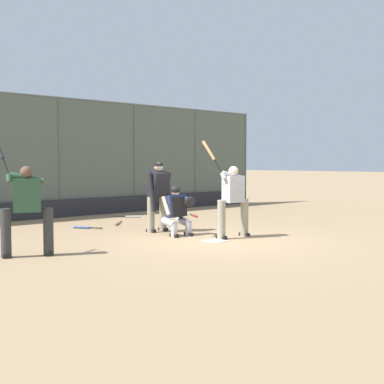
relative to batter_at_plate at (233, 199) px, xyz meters
name	(u,v)px	position (x,y,z in m)	size (l,w,h in m)	color
ground_plane	(215,241)	(0.67, 0.10, -0.91)	(160.00, 160.00, 0.00)	#9E7F5B
home_plate_marker	(215,241)	(0.67, 0.10, -0.91)	(0.43, 0.43, 0.01)	white
backstop_fence	(59,154)	(0.67, -6.97, 1.10)	(17.84, 0.08, 3.84)	#515651
padding_wall	(61,209)	(0.67, -6.87, -0.64)	(17.41, 0.18, 0.55)	#28282D
bleachers_beyond	(75,196)	(-1.31, -9.48, -0.43)	(12.44, 2.50, 1.48)	slate
batter_at_plate	(233,199)	(0.00, 0.00, 0.00)	(1.05, 0.66, 2.26)	gray
catcher_behind_plate	(177,210)	(0.74, -1.12, -0.29)	(0.65, 0.78, 1.21)	#B7B7BC
umpire_home	(158,195)	(0.62, -1.99, 0.03)	(0.71, 0.45, 1.75)	gray
batter_on_deck	(26,207)	(4.66, -0.88, 0.01)	(0.91, 0.96, 2.28)	#333333
spare_bat_near_backstop	(84,227)	(1.69, -3.81, -0.88)	(0.46, 0.75, 0.07)	black
spare_bat_by_padding	(131,217)	(-0.89, -5.25, -0.88)	(0.72, 0.53, 0.07)	black
spare_bat_third_base_side	(118,224)	(0.52, -3.96, -0.88)	(0.67, 0.65, 0.07)	black
spare_bat_first_base_side	(194,216)	(-2.57, -4.11, -0.88)	(0.41, 0.74, 0.07)	black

